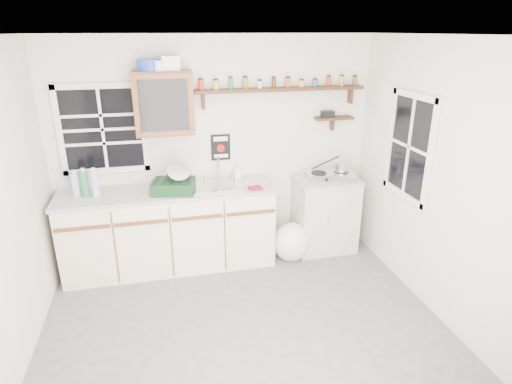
# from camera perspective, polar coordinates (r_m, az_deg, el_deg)

# --- Properties ---
(room) EXTENTS (3.64, 3.24, 2.54)m
(room) POSITION_cam_1_polar(r_m,az_deg,el_deg) (3.42, -1.55, -1.21)
(room) COLOR #515053
(room) RESTS_ON ground
(main_cabinet) EXTENTS (2.31, 0.63, 0.92)m
(main_cabinet) POSITION_cam_1_polar(r_m,az_deg,el_deg) (4.87, -11.36, -4.79)
(main_cabinet) COLOR beige
(main_cabinet) RESTS_ON floor
(right_cabinet) EXTENTS (0.73, 0.57, 0.91)m
(right_cabinet) POSITION_cam_1_polar(r_m,az_deg,el_deg) (5.24, 9.07, -2.79)
(right_cabinet) COLOR #BBBAB4
(right_cabinet) RESTS_ON floor
(sink) EXTENTS (0.52, 0.44, 0.29)m
(sink) POSITION_cam_1_polar(r_m,az_deg,el_deg) (4.73, -5.27, 0.94)
(sink) COLOR #B4B4B8
(sink) RESTS_ON main_cabinet
(upper_cabinet) EXTENTS (0.60, 0.32, 0.65)m
(upper_cabinet) POSITION_cam_1_polar(r_m,az_deg,el_deg) (4.61, -12.21, 11.52)
(upper_cabinet) COLOR #602E18
(upper_cabinet) RESTS_ON wall_back
(upper_cabinet_clutter) EXTENTS (0.42, 0.24, 0.14)m
(upper_cabinet_clutter) POSITION_cam_1_polar(r_m,az_deg,el_deg) (4.57, -13.04, 16.25)
(upper_cabinet_clutter) COLOR #1B3CB1
(upper_cabinet_clutter) RESTS_ON upper_cabinet
(spice_shelf) EXTENTS (1.91, 0.18, 0.34)m
(spice_shelf) POSITION_cam_1_polar(r_m,az_deg,el_deg) (4.85, 3.22, 13.65)
(spice_shelf) COLOR black
(spice_shelf) RESTS_ON wall_back
(secondary_shelf) EXTENTS (0.45, 0.16, 0.24)m
(secondary_shelf) POSITION_cam_1_polar(r_m,az_deg,el_deg) (5.13, 10.07, 9.76)
(secondary_shelf) COLOR black
(secondary_shelf) RESTS_ON wall_back
(warning_sign) EXTENTS (0.22, 0.02, 0.30)m
(warning_sign) POSITION_cam_1_polar(r_m,az_deg,el_deg) (4.91, -4.73, 5.96)
(warning_sign) COLOR black
(warning_sign) RESTS_ON wall_back
(window_back) EXTENTS (0.93, 0.03, 0.98)m
(window_back) POSITION_cam_1_polar(r_m,az_deg,el_deg) (4.83, -19.79, 7.86)
(window_back) COLOR black
(window_back) RESTS_ON wall_back
(window_right) EXTENTS (0.03, 0.78, 1.08)m
(window_right) POSITION_cam_1_polar(r_m,az_deg,el_deg) (4.51, 19.80, 5.70)
(window_right) COLOR black
(window_right) RESTS_ON wall_back
(water_bottles) EXTENTS (0.28, 0.16, 0.31)m
(water_bottles) POSITION_cam_1_polar(r_m,az_deg,el_deg) (4.72, -21.86, 1.04)
(water_bottles) COLOR #A8BAC5
(water_bottles) RESTS_ON main_cabinet
(dish_rack) EXTENTS (0.49, 0.41, 0.33)m
(dish_rack) POSITION_cam_1_polar(r_m,az_deg,el_deg) (4.59, -10.76, 1.23)
(dish_rack) COLOR black
(dish_rack) RESTS_ON main_cabinet
(soap_bottle) EXTENTS (0.08, 0.08, 0.17)m
(soap_bottle) POSITION_cam_1_polar(r_m,az_deg,el_deg) (4.95, -2.50, 2.82)
(soap_bottle) COLOR white
(soap_bottle) RESTS_ON main_cabinet
(rag) EXTENTS (0.16, 0.14, 0.02)m
(rag) POSITION_cam_1_polar(r_m,az_deg,el_deg) (4.62, -0.10, 0.52)
(rag) COLOR maroon
(rag) RESTS_ON main_cabinet
(hotplate) EXTENTS (0.60, 0.37, 0.08)m
(hotplate) POSITION_cam_1_polar(r_m,az_deg,el_deg) (5.07, 9.83, 2.26)
(hotplate) COLOR #B4B4B8
(hotplate) RESTS_ON right_cabinet
(saucepan) EXTENTS (0.42, 0.20, 0.18)m
(saucepan) POSITION_cam_1_polar(r_m,az_deg,el_deg) (5.09, 11.28, 3.31)
(saucepan) COLOR #B4B4B8
(saucepan) RESTS_ON hotplate
(trash_bag) EXTENTS (0.43, 0.39, 0.49)m
(trash_bag) POSITION_cam_1_polar(r_m,az_deg,el_deg) (5.05, 4.76, -6.63)
(trash_bag) COLOR white
(trash_bag) RESTS_ON floor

